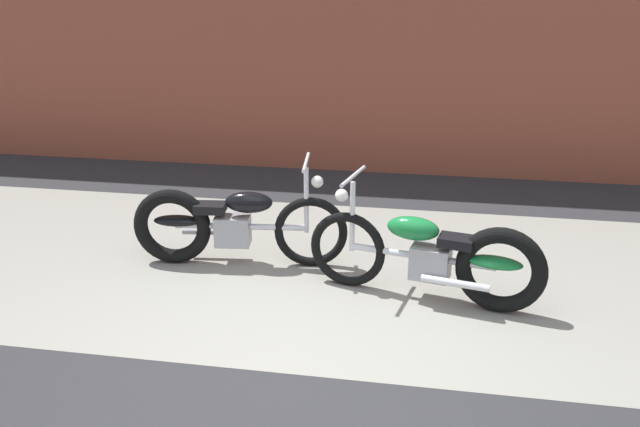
# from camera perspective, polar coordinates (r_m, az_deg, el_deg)

# --- Properties ---
(ground_plane) EXTENTS (80.00, 80.00, 0.00)m
(ground_plane) POSITION_cam_1_polar(r_m,az_deg,el_deg) (4.75, -2.47, -13.55)
(ground_plane) COLOR #2D2D30
(sidewalk_slab) EXTENTS (36.00, 3.50, 0.01)m
(sidewalk_slab) POSITION_cam_1_polar(r_m,az_deg,el_deg) (6.25, 0.92, -4.72)
(sidewalk_slab) COLOR gray
(sidewalk_slab) RESTS_ON ground
(motorcycle_black) EXTENTS (2.00, 0.58, 1.03)m
(motorcycle_black) POSITION_cam_1_polar(r_m,az_deg,el_deg) (6.27, -8.17, -0.92)
(motorcycle_black) COLOR black
(motorcycle_black) RESTS_ON ground
(motorcycle_green) EXTENTS (1.98, 0.71, 1.03)m
(motorcycle_green) POSITION_cam_1_polar(r_m,az_deg,el_deg) (5.60, 10.19, -3.71)
(motorcycle_green) COLOR black
(motorcycle_green) RESTS_ON ground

